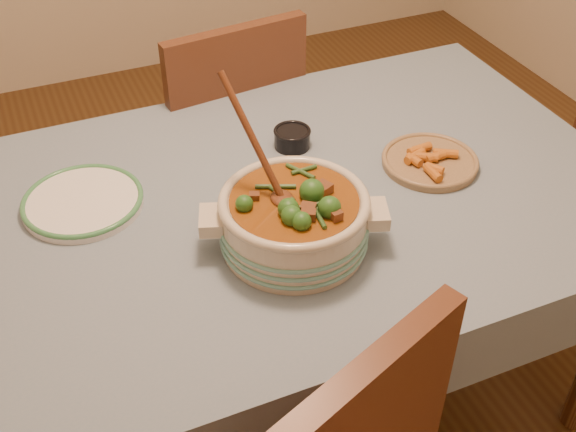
% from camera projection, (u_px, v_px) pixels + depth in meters
% --- Properties ---
extents(floor, '(4.50, 4.50, 0.00)m').
position_uv_depth(floor, '(288.00, 390.00, 2.22)').
color(floor, '#492C15').
rests_on(floor, ground).
extents(dining_table, '(1.68, 1.08, 0.76)m').
position_uv_depth(dining_table, '(288.00, 224.00, 1.80)').
color(dining_table, brown).
rests_on(dining_table, floor).
extents(stew_casserole, '(0.41, 0.40, 0.38)m').
position_uv_depth(stew_casserole, '(294.00, 217.00, 1.55)').
color(stew_casserole, beige).
rests_on(stew_casserole, dining_table).
extents(white_plate, '(0.37, 0.37, 0.03)m').
position_uv_depth(white_plate, '(83.00, 201.00, 1.70)').
color(white_plate, white).
rests_on(white_plate, dining_table).
extents(condiment_bowl, '(0.12, 0.12, 0.05)m').
position_uv_depth(condiment_bowl, '(292.00, 137.00, 1.89)').
color(condiment_bowl, black).
rests_on(condiment_bowl, dining_table).
extents(fried_plate, '(0.30, 0.30, 0.04)m').
position_uv_depth(fried_plate, '(430.00, 160.00, 1.83)').
color(fried_plate, '#9E8157').
rests_on(fried_plate, dining_table).
extents(chair_far, '(0.49, 0.49, 0.95)m').
position_uv_depth(chair_far, '(225.00, 134.00, 2.35)').
color(chair_far, '#5D301C').
rests_on(chair_far, floor).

